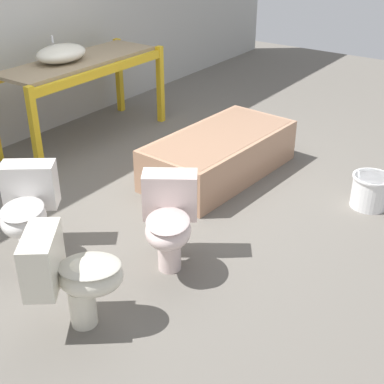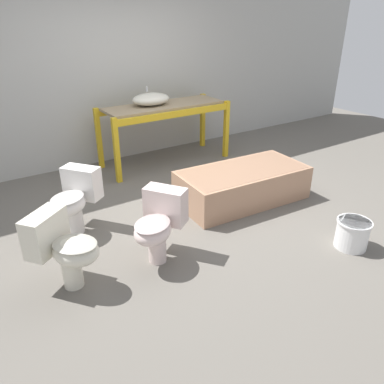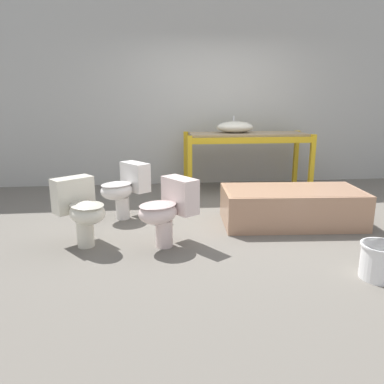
% 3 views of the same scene
% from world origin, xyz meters
% --- Properties ---
extents(ground_plane, '(12.00, 12.00, 0.00)m').
position_xyz_m(ground_plane, '(0.00, 0.00, 0.00)').
color(ground_plane, '#666059').
extents(warehouse_wall_rear, '(10.80, 0.08, 3.20)m').
position_xyz_m(warehouse_wall_rear, '(0.00, 2.01, 1.60)').
color(warehouse_wall_rear, '#ADADA8').
rests_on(warehouse_wall_rear, ground_plane).
extents(shelving_rack, '(1.99, 0.74, 0.93)m').
position_xyz_m(shelving_rack, '(0.47, 1.39, 0.79)').
color(shelving_rack, gold).
rests_on(shelving_rack, ground_plane).
extents(sink_basin, '(0.58, 0.41, 0.26)m').
position_xyz_m(sink_basin, '(0.28, 1.44, 1.02)').
color(sink_basin, silver).
rests_on(sink_basin, shelving_rack).
extents(bathtub_main, '(1.66, 0.88, 0.42)m').
position_xyz_m(bathtub_main, '(0.59, -0.36, 0.24)').
color(bathtub_main, tan).
rests_on(bathtub_main, ground_plane).
extents(toilet_near, '(0.68, 0.63, 0.68)m').
position_xyz_m(toilet_near, '(-0.90, -0.89, 0.40)').
color(toilet_near, silver).
rests_on(toilet_near, ground_plane).
extents(toilet_far, '(0.68, 0.64, 0.68)m').
position_xyz_m(toilet_far, '(-1.39, 0.08, 0.40)').
color(toilet_far, white).
rests_on(toilet_far, ground_plane).
extents(toilet_extra, '(0.64, 0.68, 0.68)m').
position_xyz_m(toilet_extra, '(-1.77, -0.79, 0.40)').
color(toilet_extra, silver).
rests_on(toilet_extra, ground_plane).
extents(bucket_white, '(0.34, 0.34, 0.30)m').
position_xyz_m(bucket_white, '(0.83, -1.80, 0.16)').
color(bucket_white, white).
rests_on(bucket_white, ground_plane).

